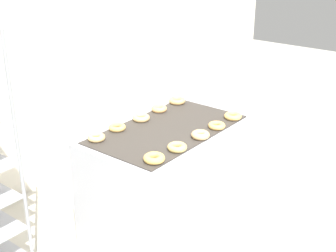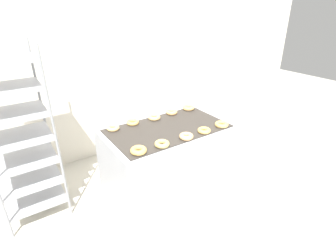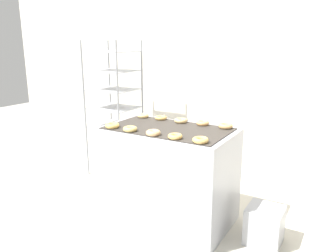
% 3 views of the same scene
% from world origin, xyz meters
% --- Properties ---
extents(ground_plane, '(14.00, 14.00, 0.00)m').
position_xyz_m(ground_plane, '(0.00, 0.00, 0.00)').
color(ground_plane, beige).
extents(wall_back, '(8.00, 0.05, 2.80)m').
position_xyz_m(wall_back, '(0.00, 2.12, 1.40)').
color(wall_back, silver).
rests_on(wall_back, ground_plane).
extents(fryer_machine, '(1.25, 0.74, 0.95)m').
position_xyz_m(fryer_machine, '(0.00, 0.62, 0.47)').
color(fryer_machine, '#A8AAB2').
rests_on(fryer_machine, ground_plane).
extents(baking_rack_cart, '(0.58, 0.54, 1.77)m').
position_xyz_m(baking_rack_cart, '(-1.24, 1.33, 0.90)').
color(baking_rack_cart, gray).
rests_on(baking_rack_cart, ground_plane).
extents(glaze_bin, '(0.31, 0.29, 0.34)m').
position_xyz_m(glaze_bin, '(0.95, 0.69, 0.17)').
color(glaze_bin, '#A8AAB2').
rests_on(glaze_bin, ground_plane).
extents(donut_near_leftmost, '(0.14, 0.14, 0.04)m').
position_xyz_m(donut_near_leftmost, '(-0.47, 0.36, 0.97)').
color(donut_near_leftmost, '#E3B65A').
rests_on(donut_near_leftmost, fryer_machine).
extents(donut_near_left, '(0.13, 0.13, 0.04)m').
position_xyz_m(donut_near_left, '(-0.25, 0.35, 0.97)').
color(donut_near_left, '#D8B965').
rests_on(donut_near_left, fryer_machine).
extents(donut_near_center, '(0.13, 0.13, 0.04)m').
position_xyz_m(donut_near_center, '(0.01, 0.34, 0.97)').
color(donut_near_center, '#DCAD72').
rests_on(donut_near_center, fryer_machine).
extents(donut_near_right, '(0.12, 0.12, 0.04)m').
position_xyz_m(donut_near_right, '(0.23, 0.35, 0.97)').
color(donut_near_right, '#E7B25C').
rests_on(donut_near_right, fryer_machine).
extents(donut_near_rightmost, '(0.13, 0.13, 0.04)m').
position_xyz_m(donut_near_rightmost, '(0.46, 0.35, 0.97)').
color(donut_near_rightmost, '#E1B05C').
rests_on(donut_near_rightmost, fryer_machine).
extents(donut_far_leftmost, '(0.12, 0.12, 0.04)m').
position_xyz_m(donut_far_leftmost, '(-0.46, 0.88, 0.97)').
color(donut_far_leftmost, '#E4B872').
rests_on(donut_far_leftmost, fryer_machine).
extents(donut_far_left, '(0.13, 0.13, 0.04)m').
position_xyz_m(donut_far_left, '(-0.25, 0.90, 0.97)').
color(donut_far_left, '#DDAC5B').
rests_on(donut_far_left, fryer_machine).
extents(donut_far_center, '(0.13, 0.13, 0.04)m').
position_xyz_m(donut_far_center, '(-0.00, 0.88, 0.97)').
color(donut_far_center, tan).
rests_on(donut_far_center, fryer_machine).
extents(donut_far_right, '(0.13, 0.13, 0.04)m').
position_xyz_m(donut_far_right, '(0.24, 0.90, 0.97)').
color(donut_far_right, '#EBAD65').
rests_on(donut_far_right, fryer_machine).
extents(donut_far_rightmost, '(0.14, 0.14, 0.04)m').
position_xyz_m(donut_far_rightmost, '(0.47, 0.90, 0.97)').
color(donut_far_rightmost, tan).
rests_on(donut_far_rightmost, fryer_machine).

